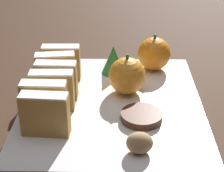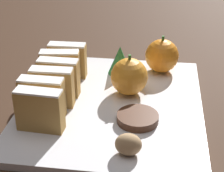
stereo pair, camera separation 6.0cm
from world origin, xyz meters
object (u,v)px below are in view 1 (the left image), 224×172
object	(u,v)px
orange_near	(127,76)
walnut	(140,143)
orange_far	(154,54)
chocolate_cookie	(142,116)

from	to	relation	value
orange_near	walnut	xyz separation A→B (m)	(0.02, -0.16, -0.02)
orange_far	chocolate_cookie	bearing A→B (deg)	-99.76
orange_far	walnut	world-z (taller)	orange_far
chocolate_cookie	orange_far	bearing A→B (deg)	80.24
orange_near	chocolate_cookie	xyz separation A→B (m)	(0.02, -0.09, -0.03)
orange_far	chocolate_cookie	size ratio (longest dim) A/B	1.12
orange_far	orange_near	bearing A→B (deg)	-119.16
orange_near	orange_far	size ratio (longest dim) A/B	1.00
walnut	chocolate_cookie	world-z (taller)	walnut
orange_far	chocolate_cookie	xyz separation A→B (m)	(-0.03, -0.18, -0.03)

